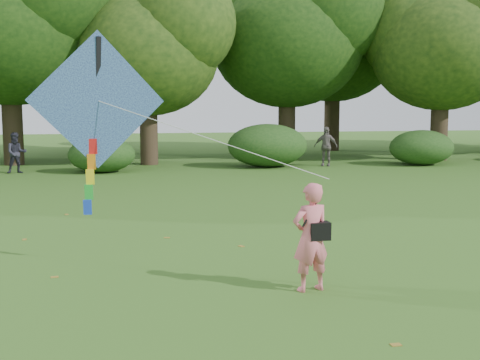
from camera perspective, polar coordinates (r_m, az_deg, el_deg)
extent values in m
plane|color=#265114|center=(8.55, 11.50, -11.48)|extent=(100.00, 100.00, 0.00)
imported|color=#E96D7B|center=(8.83, 6.71, -5.41)|extent=(0.65, 0.51, 1.60)
imported|color=#262633|center=(25.33, -20.44, 2.42)|extent=(0.91, 0.79, 1.62)
imported|color=slate|center=(26.82, 8.14, 3.17)|extent=(1.10, 0.83, 1.74)
cube|color=black|center=(8.82, 7.52, -4.80)|extent=(0.30, 0.20, 0.26)
cylinder|color=black|center=(8.71, 6.83, -2.87)|extent=(0.33, 0.14, 0.47)
cube|color=#285DB0|center=(10.42, -13.36, 7.34)|extent=(2.25, 0.60, 2.30)
cube|color=black|center=(10.45, -13.35, 7.34)|extent=(0.19, 0.36, 2.10)
cylinder|color=white|center=(9.38, -3.39, 4.11)|extent=(3.31, 2.27, 1.14)
cube|color=red|center=(10.46, -13.78, 3.12)|extent=(0.14, 0.06, 0.26)
cube|color=orange|center=(10.49, -13.90, 1.70)|extent=(0.14, 0.06, 0.26)
cube|color=yellow|center=(10.52, -14.02, 0.28)|extent=(0.14, 0.06, 0.26)
cube|color=green|center=(10.55, -14.14, -1.12)|extent=(0.14, 0.06, 0.26)
cube|color=blue|center=(10.59, -14.26, -2.52)|extent=(0.14, 0.06, 0.26)
cylinder|color=#3A2D1E|center=(28.89, -20.77, 5.16)|extent=(0.88, 0.88, 3.85)
ellipsoid|color=#1E3F11|center=(29.07, -21.14, 13.31)|extent=(8.00, 8.00, 6.80)
cylinder|color=#3A2D1E|center=(27.52, -8.64, 4.74)|extent=(0.80, 0.80, 3.15)
ellipsoid|color=#1E3F11|center=(27.58, -8.78, 11.68)|extent=(6.40, 6.40, 5.44)
cylinder|color=#3A2D1E|center=(30.59, 4.46, 5.53)|extent=(0.86, 0.86, 3.67)
ellipsoid|color=#1E3F11|center=(30.73, 4.53, 12.87)|extent=(7.60, 7.60, 6.46)
cylinder|color=#3A2D1E|center=(30.95, 18.37, 4.98)|extent=(0.83, 0.83, 3.43)
ellipsoid|color=#1E3F11|center=(31.04, 18.63, 11.60)|extent=(6.80, 6.80, 5.78)
cylinder|color=#3A2D1E|center=(35.03, -14.11, 5.40)|extent=(0.84, 0.84, 3.50)
ellipsoid|color=#1E3F11|center=(35.12, -14.30, 11.40)|extent=(7.00, 7.00, 5.95)
cylinder|color=#3A2D1E|center=(36.09, 8.70, 6.00)|extent=(0.90, 0.90, 4.02)
ellipsoid|color=#1E3F11|center=(36.24, 8.83, 12.58)|extent=(7.80, 7.80, 6.63)
ellipsoid|color=#264919|center=(24.66, -12.97, 2.35)|extent=(2.66, 2.09, 1.42)
ellipsoid|color=#264919|center=(26.17, 2.61, 3.29)|extent=(3.50, 2.75, 1.88)
ellipsoid|color=#264919|center=(28.20, 16.83, 2.97)|extent=(2.94, 2.31, 1.58)
cube|color=olive|center=(7.29, 14.56, -14.88)|extent=(0.12, 0.08, 0.01)
cube|color=olive|center=(10.06, -17.17, -8.78)|extent=(0.13, 0.09, 0.01)
cube|color=olive|center=(11.63, 0.12, -6.29)|extent=(0.13, 0.14, 0.01)
cube|color=olive|center=(12.95, -19.75, -5.33)|extent=(0.08, 0.12, 0.01)
cube|color=olive|center=(15.52, -16.13, -3.15)|extent=(0.11, 0.14, 0.01)
cube|color=olive|center=(12.45, -6.95, -5.45)|extent=(0.14, 0.11, 0.01)
cube|color=olive|center=(15.99, 7.27, -2.63)|extent=(0.14, 0.14, 0.01)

